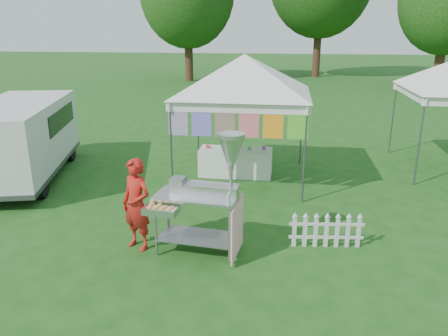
# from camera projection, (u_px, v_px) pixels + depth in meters

# --- Properties ---
(ground) EXTENTS (120.00, 120.00, 0.00)m
(ground) POSITION_uv_depth(u_px,v_px,m) (222.00, 242.00, 7.59)
(ground) COLOR #184D16
(ground) RESTS_ON ground
(canopy_main) EXTENTS (4.24, 4.24, 3.45)m
(canopy_main) POSITION_uv_depth(u_px,v_px,m) (245.00, 54.00, 9.97)
(canopy_main) COLOR #59595E
(canopy_main) RESTS_ON ground
(donut_cart) EXTENTS (1.55, 0.96, 2.04)m
(donut_cart) POSITION_uv_depth(u_px,v_px,m) (209.00, 185.00, 6.86)
(donut_cart) COLOR gray
(donut_cart) RESTS_ON ground
(vendor) EXTENTS (0.68, 0.59, 1.57)m
(vendor) POSITION_uv_depth(u_px,v_px,m) (137.00, 205.00, 7.19)
(vendor) COLOR red
(vendor) RESTS_ON ground
(cargo_van) EXTENTS (2.89, 4.81, 1.87)m
(cargo_van) POSITION_uv_depth(u_px,v_px,m) (22.00, 137.00, 10.68)
(cargo_van) COLOR silver
(cargo_van) RESTS_ON ground
(picket_fence) EXTENTS (1.25, 0.18, 0.56)m
(picket_fence) POSITION_uv_depth(u_px,v_px,m) (326.00, 231.00, 7.36)
(picket_fence) COLOR silver
(picket_fence) RESTS_ON ground
(display_table) EXTENTS (1.80, 0.70, 0.68)m
(display_table) POSITION_uv_depth(u_px,v_px,m) (236.00, 162.00, 10.98)
(display_table) COLOR white
(display_table) RESTS_ON ground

